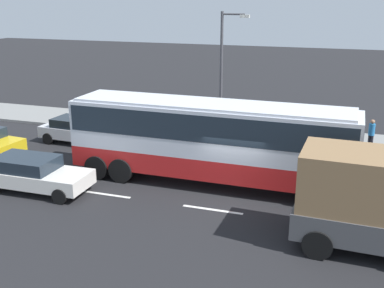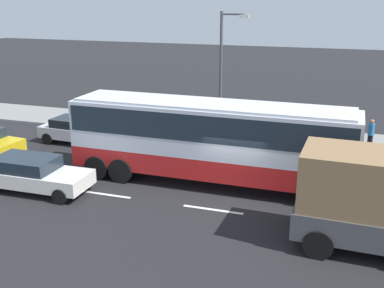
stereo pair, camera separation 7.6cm
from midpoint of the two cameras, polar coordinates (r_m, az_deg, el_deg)
name	(u,v)px [view 1 (the left image)]	position (r m, az deg, el deg)	size (l,w,h in m)	color
ground_plane	(235,194)	(19.97, 5.26, -5.98)	(120.00, 120.00, 0.00)	black
sidewalk_curb	(270,136)	(28.11, 9.47, 1.01)	(80.00, 4.00, 0.15)	gray
lane_centreline	(86,191)	(20.59, -12.51, -5.60)	(24.38, 0.16, 0.01)	white
coach_bus	(210,135)	(20.24, 2.27, 1.15)	(12.30, 2.70, 3.62)	red
car_silver_hatch	(78,130)	(27.14, -13.43, 1.68)	(4.40, 2.07, 1.42)	silver
car_white_minivan	(33,173)	(21.05, -18.51, -3.32)	(4.73, 2.00, 1.45)	white
pedestrian_near_curb	(326,126)	(26.61, 15.95, 2.11)	(0.32, 0.32, 1.78)	black
pedestrian_at_crossing	(371,133)	(26.31, 20.85, 1.28)	(0.32, 0.32, 1.65)	black
street_lamp	(224,67)	(26.51, 3.94, 9.18)	(1.57, 0.24, 6.96)	#47474C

